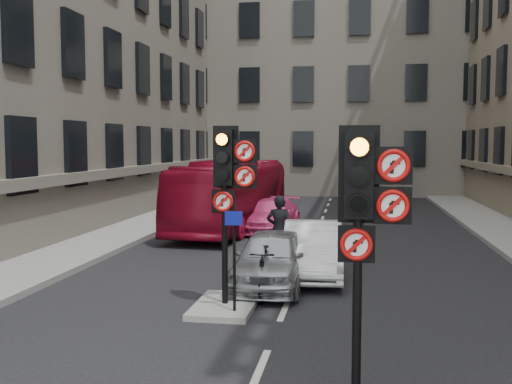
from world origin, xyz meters
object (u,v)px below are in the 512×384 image
(signal_far, at_px, (229,176))
(car_white, at_px, (313,249))
(motorcyclist, at_px, (279,229))
(signal_near, at_px, (365,204))
(info_sign, at_px, (234,247))
(car_silver, at_px, (271,259))
(motorcycle, at_px, (264,273))
(car_pink, at_px, (272,215))
(bus_red, at_px, (232,195))

(signal_far, relative_size, car_white, 0.87)
(signal_far, xyz_separation_m, motorcyclist, (0.43, 4.73, -1.75))
(signal_near, height_order, info_sign, signal_near)
(car_silver, relative_size, motorcycle, 2.14)
(signal_near, bearing_deg, car_white, 98.82)
(signal_far, relative_size, motorcyclist, 1.87)
(car_white, bearing_deg, car_pink, 102.39)
(bus_red, height_order, info_sign, bus_red)
(signal_near, height_order, car_silver, signal_near)
(motorcycle, bearing_deg, bus_red, 103.62)
(signal_near, height_order, car_pink, signal_near)
(car_white, distance_m, car_pink, 7.76)
(info_sign, bearing_deg, car_silver, 74.82)
(car_silver, distance_m, motorcycle, 1.01)
(car_pink, distance_m, info_sign, 11.41)
(bus_red, distance_m, motorcyclist, 6.95)
(signal_far, relative_size, car_silver, 0.91)
(signal_far, distance_m, car_pink, 11.03)
(signal_near, relative_size, car_white, 0.87)
(car_silver, relative_size, bus_red, 0.41)
(motorcycle, relative_size, motorcyclist, 0.96)
(bus_red, relative_size, motorcycle, 5.27)
(car_silver, bearing_deg, bus_red, 107.56)
(signal_far, bearing_deg, motorcyclist, 84.83)
(car_white, bearing_deg, motorcyclist, 123.46)
(bus_red, bearing_deg, info_sign, -73.46)
(car_white, height_order, motorcycle, car_white)
(signal_near, relative_size, car_pink, 0.86)
(signal_near, relative_size, signal_far, 1.00)
(info_sign, bearing_deg, signal_near, -62.26)
(car_silver, distance_m, car_white, 1.59)
(car_pink, distance_m, motorcycle, 9.88)
(signal_far, bearing_deg, bus_red, 101.21)
(bus_red, distance_m, motorcycle, 10.55)
(signal_far, height_order, car_pink, signal_far)
(signal_near, distance_m, car_white, 7.67)
(car_white, xyz_separation_m, bus_red, (-3.67, 7.81, 0.67))
(car_white, relative_size, info_sign, 2.11)
(signal_far, distance_m, car_white, 4.17)
(motorcycle, distance_m, info_sign, 1.79)
(car_pink, xyz_separation_m, info_sign, (0.83, -11.36, 0.77))
(bus_red, bearing_deg, motorcyclist, -62.83)
(signal_far, distance_m, motorcyclist, 5.06)
(car_silver, xyz_separation_m, car_pink, (-1.20, 8.81, -0.06))
(signal_near, distance_m, bus_red, 15.95)
(signal_near, xyz_separation_m, car_white, (-1.14, 7.34, -1.91))
(car_silver, bearing_deg, signal_far, -105.74)
(signal_near, distance_m, car_silver, 6.62)
(car_white, bearing_deg, car_silver, -126.38)
(motorcyclist, bearing_deg, car_silver, 89.63)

